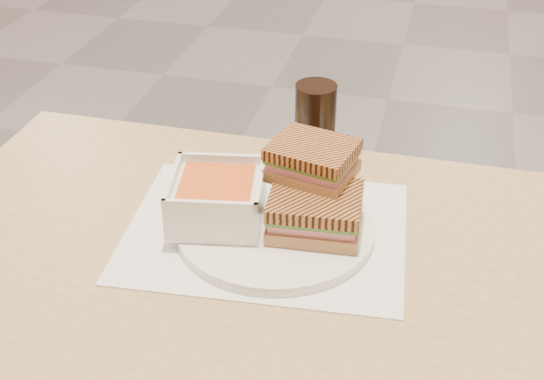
% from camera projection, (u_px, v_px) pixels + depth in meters
% --- Properties ---
extents(main_table, '(1.20, 0.70, 0.75)m').
position_uv_depth(main_table, '(341.00, 362.00, 0.93)').
color(main_table, tan).
rests_on(main_table, ground).
extents(tray_liner, '(0.39, 0.32, 0.00)m').
position_uv_depth(tray_liner, '(266.00, 231.00, 0.98)').
color(tray_liner, white).
rests_on(tray_liner, main_table).
extents(plate, '(0.27, 0.27, 0.01)m').
position_uv_depth(plate, '(275.00, 228.00, 0.97)').
color(plate, white).
rests_on(plate, tray_liner).
extents(soup_bowl, '(0.14, 0.14, 0.06)m').
position_uv_depth(soup_bowl, '(217.00, 200.00, 0.96)').
color(soup_bowl, white).
rests_on(soup_bowl, plate).
extents(panini_lower, '(0.13, 0.11, 0.05)m').
position_uv_depth(panini_lower, '(315.00, 212.00, 0.94)').
color(panini_lower, '#A16D44').
rests_on(panini_lower, plate).
extents(panini_upper, '(0.12, 0.11, 0.05)m').
position_uv_depth(panini_upper, '(312.00, 160.00, 0.96)').
color(panini_upper, '#A16D44').
rests_on(panini_upper, panini_lower).
extents(cola_glass, '(0.06, 0.06, 0.13)m').
position_uv_depth(cola_glass, '(315.00, 126.00, 1.09)').
color(cola_glass, black).
rests_on(cola_glass, main_table).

